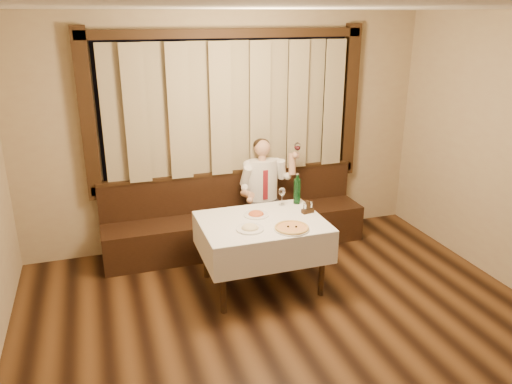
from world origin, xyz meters
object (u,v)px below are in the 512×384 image
object	(u,v)px
banquette	(235,223)
pasta_red	(256,212)
cruet_caddy	(308,209)
pasta_cream	(250,226)
green_bottle	(297,191)
pizza	(292,228)
seated_man	(265,186)
dining_table	(262,230)

from	to	relation	value
banquette	pasta_red	distance (m)	1.00
banquette	cruet_caddy	size ratio (longest dim) A/B	23.20
pasta_red	cruet_caddy	xyz separation A→B (m)	(0.55, -0.10, 0.01)
banquette	pasta_cream	bearing A→B (deg)	-98.82
green_bottle	banquette	bearing A→B (deg)	128.18
banquette	pizza	size ratio (longest dim) A/B	8.97
green_bottle	seated_man	size ratio (longest dim) A/B	0.26
green_bottle	cruet_caddy	distance (m)	0.32
pasta_cream	cruet_caddy	xyz separation A→B (m)	(0.72, 0.23, 0.01)
pasta_red	seated_man	world-z (taller)	seated_man
pasta_red	seated_man	distance (m)	0.87
dining_table	seated_man	xyz separation A→B (m)	(0.35, 0.94, 0.14)
pizza	seated_man	xyz separation A→B (m)	(0.14, 1.24, 0.02)
dining_table	green_bottle	distance (m)	0.68
banquette	dining_table	bearing A→B (deg)	-90.00
cruet_caddy	seated_man	world-z (taller)	seated_man
pasta_red	cruet_caddy	world-z (taller)	cruet_caddy
pasta_red	pasta_cream	size ratio (longest dim) A/B	0.95
pizza	pasta_cream	bearing A→B (deg)	162.82
pizza	green_bottle	size ratio (longest dim) A/B	1.02
green_bottle	cruet_caddy	xyz separation A→B (m)	(0.00, -0.30, -0.10)
pasta_red	cruet_caddy	distance (m)	0.56
green_bottle	seated_man	xyz separation A→B (m)	(-0.18, 0.59, -0.11)
cruet_caddy	seated_man	distance (m)	0.90
pizza	dining_table	bearing A→B (deg)	124.40
dining_table	pasta_cream	bearing A→B (deg)	-136.07
seated_man	green_bottle	bearing A→B (deg)	-72.95
pizza	cruet_caddy	bearing A→B (deg)	47.36
green_bottle	pasta_red	bearing A→B (deg)	-159.73
dining_table	seated_man	bearing A→B (deg)	69.46
cruet_caddy	green_bottle	bearing A→B (deg)	80.96
banquette	seated_man	world-z (taller)	seated_man
banquette	dining_table	world-z (taller)	banquette
cruet_caddy	pizza	bearing A→B (deg)	-141.68
banquette	green_bottle	distance (m)	1.04
banquette	green_bottle	bearing A→B (deg)	-51.82
pasta_cream	cruet_caddy	bearing A→B (deg)	17.80
dining_table	cruet_caddy	xyz separation A→B (m)	(0.53, 0.05, 0.15)
banquette	pizza	distance (m)	1.42
pasta_cream	seated_man	size ratio (longest dim) A/B	0.21
pasta_red	green_bottle	world-z (taller)	green_bottle
pizza	pasta_cream	world-z (taller)	pasta_cream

